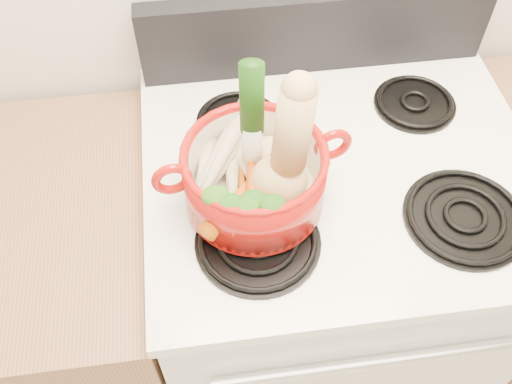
{
  "coord_description": "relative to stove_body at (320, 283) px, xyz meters",
  "views": [
    {
      "loc": [
        -0.27,
        0.7,
        1.81
      ],
      "look_at": [
        -0.18,
        1.31,
        1.01
      ],
      "focal_mm": 40.0,
      "sensor_mm": 36.0,
      "label": 1
    }
  ],
  "objects": [
    {
      "name": "stove_body",
      "position": [
        0.0,
        0.0,
        0.0
      ],
      "size": [
        0.76,
        0.65,
        0.92
      ],
      "primitive_type": "cube",
      "color": "silver",
      "rests_on": "floor"
    },
    {
      "name": "cooktop",
      "position": [
        0.0,
        0.0,
        0.47
      ],
      "size": [
        0.78,
        0.67,
        0.03
      ],
      "primitive_type": "cube",
      "color": "white",
      "rests_on": "stove_body"
    },
    {
      "name": "control_backsplash",
      "position": [
        0.0,
        0.3,
        0.58
      ],
      "size": [
        0.76,
        0.05,
        0.18
      ],
      "primitive_type": "cube",
      "color": "black",
      "rests_on": "cooktop"
    },
    {
      "name": "oven_handle",
      "position": [
        0.0,
        -0.34,
        0.32
      ],
      "size": [
        0.6,
        0.02,
        0.02
      ],
      "primitive_type": "cylinder",
      "rotation": [
        0.0,
        1.57,
        0.0
      ],
      "color": "silver",
      "rests_on": "stove_body"
    },
    {
      "name": "burner_front_left",
      "position": [
        -0.19,
        -0.16,
        0.5
      ],
      "size": [
        0.22,
        0.22,
        0.02
      ],
      "primitive_type": "cylinder",
      "color": "black",
      "rests_on": "cooktop"
    },
    {
      "name": "burner_front_right",
      "position": [
        0.19,
        -0.16,
        0.5
      ],
      "size": [
        0.22,
        0.22,
        0.02
      ],
      "primitive_type": "cylinder",
      "color": "black",
      "rests_on": "cooktop"
    },
    {
      "name": "burner_back_left",
      "position": [
        -0.19,
        0.14,
        0.5
      ],
      "size": [
        0.17,
        0.17,
        0.02
      ],
      "primitive_type": "cylinder",
      "color": "black",
      "rests_on": "cooktop"
    },
    {
      "name": "burner_back_right",
      "position": [
        0.19,
        0.14,
        0.5
      ],
      "size": [
        0.17,
        0.17,
        0.02
      ],
      "primitive_type": "cylinder",
      "color": "black",
      "rests_on": "cooktop"
    },
    {
      "name": "dutch_oven",
      "position": [
        -0.18,
        -0.07,
        0.57
      ],
      "size": [
        0.28,
        0.28,
        0.12
      ],
      "primitive_type": "cylinder",
      "rotation": [
        0.0,
        0.0,
        0.14
      ],
      "color": "#9B0F0A",
      "rests_on": "burner_front_left"
    },
    {
      "name": "pot_handle_left",
      "position": [
        -0.32,
        -0.09,
        0.61
      ],
      "size": [
        0.07,
        0.03,
        0.07
      ],
      "primitive_type": "torus",
      "rotation": [
        1.57,
        0.0,
        0.14
      ],
      "color": "#9B0F0A",
      "rests_on": "dutch_oven"
    },
    {
      "name": "pot_handle_right",
      "position": [
        -0.04,
        -0.05,
        0.61
      ],
      "size": [
        0.07,
        0.03,
        0.07
      ],
      "primitive_type": "torus",
      "rotation": [
        1.57,
        0.0,
        0.14
      ],
      "color": "#9B0F0A",
      "rests_on": "dutch_oven"
    },
    {
      "name": "squash",
      "position": [
        -0.14,
        -0.09,
        0.66
      ],
      "size": [
        0.13,
        0.12,
        0.26
      ],
      "primitive_type": null,
      "rotation": [
        0.0,
        0.06,
        -0.13
      ],
      "color": "tan",
      "rests_on": "dutch_oven"
    },
    {
      "name": "leek",
      "position": [
        -0.18,
        -0.03,
        0.66
      ],
      "size": [
        0.05,
        0.05,
        0.26
      ],
      "primitive_type": "cylinder",
      "rotation": [
        -0.01,
        0.0,
        -0.16
      ],
      "color": "beige",
      "rests_on": "dutch_oven"
    },
    {
      "name": "ginger",
      "position": [
        -0.18,
        -0.01,
        0.56
      ],
      "size": [
        0.1,
        0.07,
        0.05
      ],
      "primitive_type": "ellipsoid",
      "rotation": [
        0.0,
        0.0,
        -0.04
      ],
      "color": "#D1BD80",
      "rests_on": "dutch_oven"
    },
    {
      "name": "parsnip_0",
      "position": [
        -0.22,
        -0.06,
        0.56
      ],
      "size": [
        0.06,
        0.21,
        0.06
      ],
      "primitive_type": "cone",
      "rotation": [
        1.66,
        0.0,
        -0.09
      ],
      "color": "beige",
      "rests_on": "dutch_oven"
    },
    {
      "name": "parsnip_1",
      "position": [
        -0.27,
        -0.04,
        0.56
      ],
      "size": [
        0.09,
        0.19,
        0.05
      ],
      "primitive_type": "cone",
      "rotation": [
        1.66,
        0.0,
        -0.28
      ],
      "color": "beige",
      "rests_on": "dutch_oven"
    },
    {
      "name": "parsnip_2",
      "position": [
        -0.21,
        -0.0,
        0.57
      ],
      "size": [
        0.08,
        0.18,
        0.05
      ],
      "primitive_type": "cone",
      "rotation": [
        1.66,
        0.0,
        0.25
      ],
      "color": "beige",
      "rests_on": "dutch_oven"
    },
    {
      "name": "parsnip_3",
      "position": [
        -0.25,
        -0.06,
        0.57
      ],
      "size": [
        0.12,
        0.15,
        0.05
      ],
      "primitive_type": "cone",
      "rotation": [
        1.66,
        0.0,
        -0.6
      ],
      "color": "beige",
      "rests_on": "dutch_oven"
    },
    {
      "name": "parsnip_4",
      "position": [
        -0.24,
        -0.01,
        0.58
      ],
      "size": [
        0.17,
        0.22,
        0.07
      ],
      "primitive_type": "cone",
      "rotation": [
        1.66,
        0.0,
        -0.6
      ],
      "color": "beige",
      "rests_on": "dutch_oven"
    },
    {
      "name": "parsnip_5",
      "position": [
        -0.23,
        -0.03,
        0.59
      ],
      "size": [
        0.15,
        0.22,
        0.06
      ],
      "primitive_type": "cone",
      "rotation": [
        1.66,
        0.0,
        -0.53
      ],
      "color": "beige",
      "rests_on": "dutch_oven"
    },
    {
      "name": "carrot_0",
      "position": [
        -0.21,
        -0.11,
        0.55
      ],
      "size": [
        0.04,
        0.15,
        0.04
      ],
      "primitive_type": "cone",
      "rotation": [
        1.66,
        0.0,
        -0.05
      ],
      "color": "#C75F09",
      "rests_on": "dutch_oven"
    },
    {
      "name": "carrot_1",
      "position": [
        -0.22,
        -0.11,
        0.56
      ],
      "size": [
        0.14,
        0.15,
        0.05
      ],
      "primitive_type": "cone",
      "rotation": [
        1.66,
        0.0,
        -0.75
      ],
      "color": "#CB5A0A",
      "rests_on": "dutch_oven"
    },
    {
      "name": "carrot_2",
      "position": [
        -0.16,
        -0.11,
        0.56
      ],
      "size": [
        0.05,
        0.18,
        0.05
      ],
      "primitive_type": "cone",
      "rotation": [
        1.66,
        0.0,
        -0.12
      ],
      "color": "#CE410A",
      "rests_on": "dutch_oven"
    },
    {
      "name": "carrot_3",
      "position": [
        -0.19,
        -0.14,
        0.57
      ],
      "size": [
        0.12,
        0.11,
        0.04
      ],
      "primitive_type": "cone",
      "rotation": [
        1.66,
        0.0,
        -0.86
      ],
      "color": "#CD4C0A",
      "rests_on": "dutch_oven"
    },
    {
      "name": "carrot_4",
      "position": [
        -0.19,
        -0.09,
        0.57
      ],
      "size": [
        0.05,
        0.16,
        0.04
      ],
      "primitive_type": "cone",
      "rotation": [
        1.66,
        0.0,
        -0.1
      ],
      "color": "#BF4209",
      "rests_on": "dutch_oven"
    }
  ]
}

